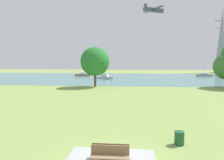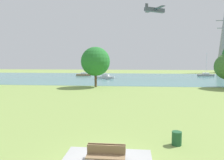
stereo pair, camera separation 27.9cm
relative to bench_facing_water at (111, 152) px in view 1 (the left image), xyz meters
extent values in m
plane|color=#7F994C|center=(0.00, 21.73, -0.47)|extent=(160.00, 160.00, 0.00)
cube|color=#B0938D|center=(-0.60, 0.05, -0.17)|extent=(0.24, 0.44, 0.40)
cube|color=#B0938D|center=(0.60, 0.05, -0.17)|extent=(0.24, 0.44, 0.40)
cube|color=brown|center=(0.00, 0.05, 0.06)|extent=(1.80, 0.48, 0.05)
cube|color=brown|center=(0.00, -0.16, 0.30)|extent=(1.80, 0.05, 0.44)
cube|color=brown|center=(0.00, -0.59, 0.06)|extent=(1.80, 0.48, 0.05)
cube|color=brown|center=(0.00, -0.37, 0.30)|extent=(1.80, 0.05, 0.44)
cylinder|color=#1E512D|center=(3.80, 2.39, -0.07)|extent=(0.56, 0.56, 0.80)
cube|color=teal|center=(0.00, 49.73, -0.46)|extent=(140.00, 40.00, 0.02)
cube|color=gray|center=(24.53, 58.22, -0.15)|extent=(4.92, 1.97, 0.60)
cube|color=white|center=(24.53, 58.22, 0.40)|extent=(1.90, 1.27, 0.50)
cylinder|color=silver|center=(24.53, 58.22, 3.51)|extent=(0.10, 0.10, 6.72)
cube|color=white|center=(-6.14, 47.02, -0.15)|extent=(5.02, 2.69, 0.60)
cube|color=white|center=(-6.14, 47.02, 0.40)|extent=(2.02, 1.53, 0.50)
cylinder|color=silver|center=(-6.14, 47.02, 2.50)|extent=(0.10, 0.10, 4.69)
cube|color=brown|center=(-14.54, 56.12, -0.15)|extent=(5.02, 2.62, 0.60)
cube|color=white|center=(-14.54, 56.12, 0.40)|extent=(2.01, 1.50, 0.50)
cylinder|color=silver|center=(-14.54, 56.12, 3.36)|extent=(0.10, 0.10, 6.41)
cylinder|color=brown|center=(-5.60, 28.29, 0.97)|extent=(0.44, 0.44, 2.87)
sphere|color=#25722C|center=(-5.60, 28.29, 4.29)|extent=(5.40, 5.40, 5.40)
cone|color=gray|center=(38.04, 79.21, 12.69)|extent=(4.40, 4.40, 26.31)
cube|color=gray|center=(38.04, 79.21, 20.58)|extent=(6.40, 0.30, 0.30)
cube|color=gray|center=(38.04, 79.21, 17.58)|extent=(5.20, 0.30, 0.30)
cube|color=#4C5156|center=(7.50, 52.34, 19.03)|extent=(6.14, 4.04, 1.10)
cube|color=#4C5156|center=(7.50, 52.34, 19.23)|extent=(5.00, 7.90, 0.16)
cube|color=#4C5156|center=(5.12, 51.03, 19.83)|extent=(0.85, 0.54, 1.50)
camera|label=1|loc=(0.90, -9.56, 4.44)|focal=32.99mm
camera|label=2|loc=(1.17, -9.53, 4.44)|focal=32.99mm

